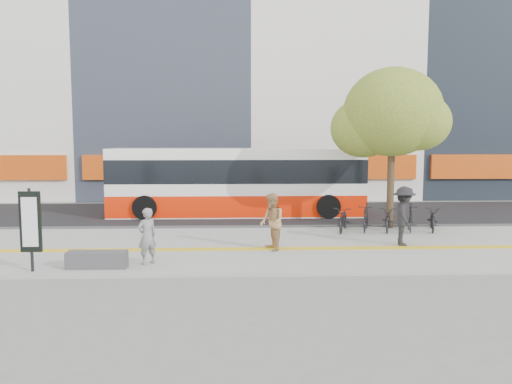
{
  "coord_description": "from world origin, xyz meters",
  "views": [
    {
      "loc": [
        1.19,
        -14.61,
        3.51
      ],
      "look_at": [
        1.82,
        2.0,
        1.8
      ],
      "focal_mm": 35.17,
      "sensor_mm": 36.0,
      "label": 1
    }
  ],
  "objects_px": {
    "street_tree": "(391,114)",
    "pedestrian_dark": "(404,216)",
    "signboard": "(30,223)",
    "seated_woman": "(147,236)",
    "bus": "(237,184)",
    "bench": "(97,260)",
    "pedestrian_tan": "(272,222)"
  },
  "relations": [
    {
      "from": "pedestrian_tan",
      "to": "pedestrian_dark",
      "type": "distance_m",
      "value": 4.4
    },
    {
      "from": "signboard",
      "to": "pedestrian_dark",
      "type": "xyz_separation_m",
      "value": [
        10.84,
        2.88,
        -0.31
      ]
    },
    {
      "from": "bench",
      "to": "pedestrian_dark",
      "type": "bearing_deg",
      "value": 15.56
    },
    {
      "from": "seated_woman",
      "to": "pedestrian_tan",
      "type": "height_order",
      "value": "pedestrian_tan"
    },
    {
      "from": "signboard",
      "to": "bus",
      "type": "height_order",
      "value": "bus"
    },
    {
      "from": "bus",
      "to": "pedestrian_tan",
      "type": "relative_size",
      "value": 6.45
    },
    {
      "from": "street_tree",
      "to": "bus",
      "type": "relative_size",
      "value": 0.54
    },
    {
      "from": "pedestrian_tan",
      "to": "signboard",
      "type": "bearing_deg",
      "value": -84.36
    },
    {
      "from": "pedestrian_tan",
      "to": "pedestrian_dark",
      "type": "bearing_deg",
      "value": 83.26
    },
    {
      "from": "bench",
      "to": "pedestrian_tan",
      "type": "distance_m",
      "value": 5.31
    },
    {
      "from": "pedestrian_tan",
      "to": "pedestrian_dark",
      "type": "height_order",
      "value": "pedestrian_dark"
    },
    {
      "from": "bus",
      "to": "pedestrian_dark",
      "type": "height_order",
      "value": "bus"
    },
    {
      "from": "bus",
      "to": "pedestrian_dark",
      "type": "xyz_separation_m",
      "value": [
        5.45,
        -7.13,
        -0.46
      ]
    },
    {
      "from": "bench",
      "to": "pedestrian_tan",
      "type": "xyz_separation_m",
      "value": [
        4.87,
        2.01,
        0.67
      ]
    },
    {
      "from": "seated_woman",
      "to": "street_tree",
      "type": "bearing_deg",
      "value": 174.17
    },
    {
      "from": "bus",
      "to": "pedestrian_tan",
      "type": "height_order",
      "value": "bus"
    },
    {
      "from": "signboard",
      "to": "pedestrian_tan",
      "type": "xyz_separation_m",
      "value": [
        6.47,
        2.32,
        -0.39
      ]
    },
    {
      "from": "bus",
      "to": "seated_woman",
      "type": "xyz_separation_m",
      "value": [
        -2.5,
        -9.32,
        -0.64
      ]
    },
    {
      "from": "signboard",
      "to": "seated_woman",
      "type": "xyz_separation_m",
      "value": [
        2.88,
        0.69,
        -0.5
      ]
    },
    {
      "from": "bench",
      "to": "signboard",
      "type": "bearing_deg",
      "value": -169.19
    },
    {
      "from": "street_tree",
      "to": "seated_woman",
      "type": "distance_m",
      "value": 10.83
    },
    {
      "from": "bench",
      "to": "pedestrian_tan",
      "type": "relative_size",
      "value": 0.89
    },
    {
      "from": "signboard",
      "to": "pedestrian_dark",
      "type": "bearing_deg",
      "value": 14.87
    },
    {
      "from": "bench",
      "to": "pedestrian_tan",
      "type": "height_order",
      "value": "pedestrian_tan"
    },
    {
      "from": "street_tree",
      "to": "pedestrian_dark",
      "type": "height_order",
      "value": "street_tree"
    },
    {
      "from": "signboard",
      "to": "pedestrian_tan",
      "type": "relative_size",
      "value": 1.22
    },
    {
      "from": "signboard",
      "to": "street_tree",
      "type": "xyz_separation_m",
      "value": [
        11.38,
        6.33,
        3.15
      ]
    },
    {
      "from": "bench",
      "to": "signboard",
      "type": "relative_size",
      "value": 0.73
    },
    {
      "from": "signboard",
      "to": "seated_woman",
      "type": "distance_m",
      "value": 3.01
    },
    {
      "from": "pedestrian_tan",
      "to": "pedestrian_dark",
      "type": "xyz_separation_m",
      "value": [
        4.37,
        0.56,
        0.07
      ]
    },
    {
      "from": "pedestrian_tan",
      "to": "pedestrian_dark",
      "type": "relative_size",
      "value": 0.92
    },
    {
      "from": "seated_woman",
      "to": "pedestrian_dark",
      "type": "distance_m",
      "value": 8.25
    }
  ]
}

